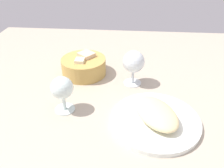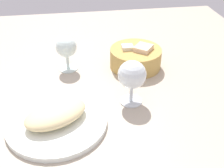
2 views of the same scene
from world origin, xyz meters
The scene contains 7 objects.
ground_plane centered at (0.00, 0.00, -1.00)cm, with size 140.00×140.00×2.00cm, color #AFA18D.
plate centered at (-6.23, -10.98, 0.70)cm, with size 25.06×25.06×1.40cm, color white.
omelette centered at (-6.23, -10.98, 3.39)cm, with size 15.83×9.90×3.98cm, color beige.
lettuce_garnish centered at (-1.85, -7.66, 2.09)cm, with size 3.67×3.67×1.39cm, color #3F7C3B.
bread_basket centered at (19.35, 14.16, 3.39)cm, with size 16.71×16.71×7.83cm.
wine_glass_near centered at (13.92, -4.44, 8.22)cm, with size 7.59×7.59×12.49cm.
wine_glass_far centered at (-2.86, 15.94, 7.40)cm, with size 6.62×6.62×11.31cm.
Camera 2 is at (-0.61, -65.60, 47.54)cm, focal length 45.33 mm.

